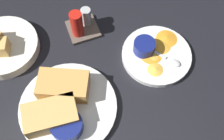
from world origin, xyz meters
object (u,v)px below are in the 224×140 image
object	(u,v)px
plate_chips_companion	(156,55)
bread_basket_rear	(2,46)
sandwich_half_near	(63,86)
spoon_by_dark_ramekin	(67,104)
plate_sandwich_main	(68,107)
ramekin_dark_sauce	(67,125)
spoon_by_gravy_ramekin	(171,61)
sandwich_half_far	(51,115)
condiment_caddy	(81,24)
ramekin_light_gravy	(144,46)

from	to	relation	value
plate_chips_companion	bread_basket_rear	xyz separation A→B (cm)	(-41.19, 17.79, 1.47)
sandwich_half_near	spoon_by_dark_ramekin	size ratio (longest dim) A/B	1.51
plate_chips_companion	plate_sandwich_main	bearing A→B (deg)	-167.35
plate_sandwich_main	sandwich_half_near	distance (cm)	5.81
ramekin_dark_sauce	spoon_by_dark_ramekin	size ratio (longest dim) A/B	0.80
ramekin_dark_sauce	spoon_by_gravy_ramekin	size ratio (longest dim) A/B	0.89
plate_sandwich_main	sandwich_half_far	bearing A→B (deg)	-157.05
plate_chips_companion	condiment_caddy	size ratio (longest dim) A/B	2.11
plate_sandwich_main	ramekin_light_gravy	size ratio (longest dim) A/B	4.10
sandwich_half_near	spoon_by_dark_ramekin	bearing A→B (deg)	-98.89
spoon_by_dark_ramekin	condiment_caddy	world-z (taller)	condiment_caddy
sandwich_half_far	sandwich_half_near	bearing A→B (deg)	52.95
bread_basket_rear	condiment_caddy	distance (cm)	23.81
sandwich_half_near	sandwich_half_far	world-z (taller)	same
spoon_by_gravy_ramekin	bread_basket_rear	xyz separation A→B (cm)	(-43.75, 21.42, 0.31)
plate_chips_companion	ramekin_light_gravy	xyz separation A→B (cm)	(-3.01, 2.51, 2.67)
spoon_by_dark_ramekin	spoon_by_gravy_ramekin	xyz separation A→B (cm)	(31.05, 2.41, 0.00)
sandwich_half_near	spoon_by_gravy_ramekin	size ratio (longest dim) A/B	1.68
sandwich_half_far	bread_basket_rear	bearing A→B (deg)	107.76
plate_sandwich_main	plate_chips_companion	xyz separation A→B (cm)	(28.38, 6.37, 0.00)
spoon_by_dark_ramekin	bread_basket_rear	world-z (taller)	bread_basket_rear
ramekin_dark_sauce	spoon_by_dark_ramekin	xyz separation A→B (cm)	(1.48, 5.85, -1.51)
ramekin_dark_sauce	spoon_by_dark_ramekin	world-z (taller)	ramekin_dark_sauce
sandwich_half_near	spoon_by_dark_ramekin	xyz separation A→B (cm)	(-0.70, -4.48, -2.04)
condiment_caddy	ramekin_dark_sauce	bearing A→B (deg)	-113.87
ramekin_dark_sauce	spoon_by_gravy_ramekin	bearing A→B (deg)	14.23
sandwich_half_far	bread_basket_rear	world-z (taller)	bread_basket_rear
spoon_by_gravy_ramekin	plate_sandwich_main	bearing A→B (deg)	-174.95
sandwich_half_near	condiment_caddy	distance (cm)	20.74
sandwich_half_far	ramekin_dark_sauce	bearing A→B (deg)	-51.58
plate_chips_companion	bread_basket_rear	bearing A→B (deg)	156.64
sandwich_half_near	condiment_caddy	size ratio (longest dim) A/B	1.58
plate_sandwich_main	sandwich_half_far	xyz separation A→B (cm)	(-4.46, -1.89, 3.20)
sandwich_half_near	plate_chips_companion	distance (cm)	28.01
spoon_by_dark_ramekin	bread_basket_rear	distance (cm)	27.00
ramekin_light_gravy	bread_basket_rear	world-z (taller)	bread_basket_rear
spoon_by_gravy_ramekin	condiment_caddy	world-z (taller)	condiment_caddy
sandwich_half_far	bread_basket_rear	xyz separation A→B (cm)	(-8.35, 26.05, -1.73)
sandwich_half_near	ramekin_light_gravy	bearing A→B (deg)	9.32
spoon_by_dark_ramekin	bread_basket_rear	xyz separation A→B (cm)	(-12.70, 23.83, 0.31)
ramekin_dark_sauce	bread_basket_rear	xyz separation A→B (cm)	(-11.22, 29.67, -1.20)
sandwich_half_far	plate_sandwich_main	bearing A→B (deg)	22.95
plate_sandwich_main	bread_basket_rear	world-z (taller)	bread_basket_rear
sandwich_half_far	spoon_by_dark_ramekin	distance (cm)	5.30
ramekin_dark_sauce	spoon_by_gravy_ramekin	distance (cm)	33.60
plate_sandwich_main	ramekin_light_gravy	world-z (taller)	ramekin_light_gravy
condiment_caddy	plate_chips_companion	bearing A→B (deg)	-43.27
plate_chips_companion	sandwich_half_near	bearing A→B (deg)	-176.79
ramekin_dark_sauce	ramekin_light_gravy	xyz separation A→B (cm)	(26.96, 14.39, -0.00)
sandwich_half_far	ramekin_light_gravy	bearing A→B (deg)	19.84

